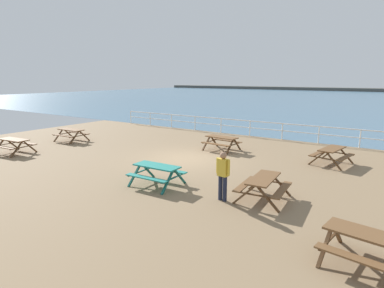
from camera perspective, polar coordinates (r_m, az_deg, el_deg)
ground_plane at (r=16.19m, az=-1.00°, el=-2.96°), size 30.00×24.00×0.20m
sea_band at (r=66.31m, az=26.34°, el=7.10°), size 142.00×90.00×0.01m
distant_shoreline at (r=109.02m, az=29.56°, el=8.16°), size 142.00×6.00×1.80m
seaward_railing at (r=22.68m, az=10.30°, el=3.34°), size 23.07×0.07×1.08m
picnic_table_near_left at (r=10.94m, az=12.60°, el=-6.80°), size 1.68×1.92×0.80m
picnic_table_near_right at (r=12.18m, az=-6.28°, el=-4.66°), size 1.85×1.60×0.80m
picnic_table_mid_centre at (r=8.05m, az=29.14°, el=-15.05°), size 1.99×1.76×0.80m
picnic_table_far_left at (r=17.97m, az=5.32°, el=0.72°), size 1.91×1.67×0.80m
picnic_table_far_right at (r=19.69m, az=-29.17°, el=0.23°), size 1.95×1.70×0.80m
picnic_table_seaward at (r=16.37m, az=23.67°, el=-1.34°), size 1.79×2.02×0.80m
picnic_table_corner at (r=21.89m, az=-20.74°, el=1.99°), size 1.85×1.60×0.80m
visitor at (r=10.57m, az=5.53°, el=-5.16°), size 0.53×0.26×1.66m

